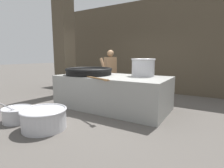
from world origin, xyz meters
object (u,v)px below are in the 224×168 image
Objects in this scene: cook at (110,72)px; stock_pot at (143,67)px; prep_bowl_meat at (44,118)px; giant_wok_near at (89,71)px; prep_bowl_vegetables at (18,114)px.

stock_pot is at bearing 165.65° from cook.
stock_pot is 2.79m from prep_bowl_meat.
stock_pot is (1.49, 0.48, 0.14)m from giant_wok_near.
prep_bowl_meat is at bearing -115.92° from stock_pot.
prep_bowl_meat is (-1.15, -2.36, -0.92)m from stock_pot.
stock_pot is 0.82× the size of prep_bowl_vegetables.
giant_wok_near is 0.83× the size of cook.
stock_pot is at bearing 64.08° from prep_bowl_meat.
stock_pot reaches higher than prep_bowl_meat.
stock_pot reaches higher than prep_bowl_vegetables.
cook reaches higher than giant_wok_near.
cook is 2.07× the size of prep_bowl_vegetables.
prep_bowl_meat is (0.34, -1.88, -0.78)m from giant_wok_near.
prep_bowl_vegetables is at bearing 90.13° from cook.
giant_wok_near is at bearing 100.20° from prep_bowl_meat.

